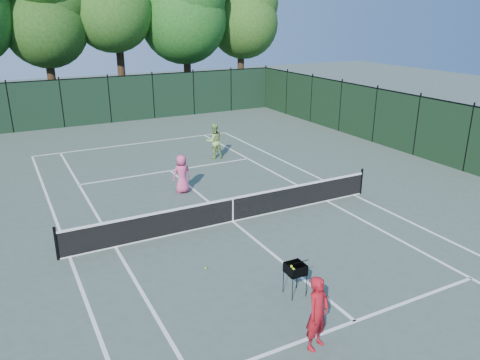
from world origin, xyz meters
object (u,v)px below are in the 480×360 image
loose_ball_midcourt (206,268)px  ball_hopper (295,269)px  coach (318,313)px  player_green (214,141)px  player_pink (182,174)px

loose_ball_midcourt → ball_hopper: bearing=-55.8°
ball_hopper → loose_ball_midcourt: size_ratio=13.13×
coach → player_green: bearing=54.0°
player_green → loose_ball_midcourt: size_ratio=25.95×
player_green → loose_ball_midcourt: (-4.82, -9.84, -0.85)m
coach → ball_hopper: coach is taller
coach → loose_ball_midcourt: coach is taller
coach → ball_hopper: size_ratio=1.92×
player_pink → ball_hopper: bearing=83.7°
loose_ball_midcourt → player_pink: bearing=74.8°
player_green → ball_hopper: player_green is taller
ball_hopper → player_pink: bearing=93.8°
player_green → ball_hopper: (-3.30, -12.08, -0.13)m
loose_ball_midcourt → player_green: bearing=63.9°
player_pink → player_green: player_green is taller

